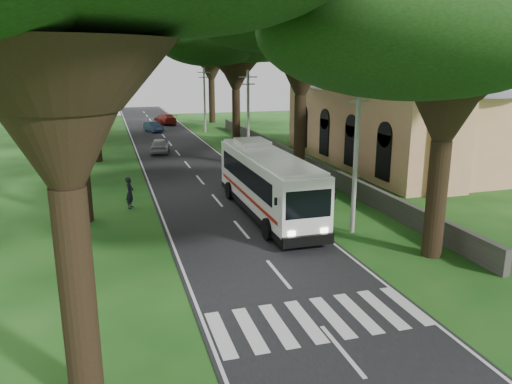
{
  "coord_description": "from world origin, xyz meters",
  "views": [
    {
      "loc": [
        -6.49,
        -16.36,
        8.71
      ],
      "look_at": [
        0.64,
        7.38,
        2.2
      ],
      "focal_mm": 35.0,
      "sensor_mm": 36.0,
      "label": 1
    }
  ],
  "objects": [
    {
      "name": "coach_bus",
      "position": [
        2.18,
        10.33,
        1.97
      ],
      "size": [
        2.94,
        12.39,
        3.65
      ],
      "rotation": [
        0.0,
        0.0,
        0.0
      ],
      "color": "white",
      "rests_on": "ground"
    },
    {
      "name": "distant_car_a",
      "position": [
        -1.64,
        32.62,
        0.75
      ],
      "size": [
        2.33,
        4.45,
        1.44
      ],
      "primitive_type": "imported",
      "rotation": [
        0.0,
        0.0,
        2.99
      ],
      "color": "#A0A1A5",
      "rests_on": "road"
    },
    {
      "name": "tree_r_far",
      "position": [
        8.5,
        56.0,
        12.45
      ],
      "size": [
        15.71,
        15.71,
        15.88
      ],
      "color": "black",
      "rests_on": "ground"
    },
    {
      "name": "tree_l_midb",
      "position": [
        -7.5,
        30.0,
        13.06
      ],
      "size": [
        16.04,
        16.04,
        16.57
      ],
      "color": "black",
      "rests_on": "ground"
    },
    {
      "name": "pole_mid",
      "position": [
        5.5,
        26.0,
        4.18
      ],
      "size": [
        1.6,
        0.24,
        8.0
      ],
      "color": "gray",
      "rests_on": "ground"
    },
    {
      "name": "road",
      "position": [
        0.0,
        25.0,
        0.01
      ],
      "size": [
        8.0,
        120.0,
        0.04
      ],
      "primitive_type": "cube",
      "color": "black",
      "rests_on": "ground"
    },
    {
      "name": "tree_l_far",
      "position": [
        -8.5,
        48.0,
        12.53
      ],
      "size": [
        15.3,
        15.3,
        15.89
      ],
      "color": "black",
      "rests_on": "ground"
    },
    {
      "name": "distant_car_b",
      "position": [
        -0.8,
        48.16,
        0.66
      ],
      "size": [
        2.44,
        4.08,
        1.27
      ],
      "primitive_type": "imported",
      "rotation": [
        0.0,
        0.0,
        0.3
      ],
      "color": "navy",
      "rests_on": "road"
    },
    {
      "name": "tree_r_mida",
      "position": [
        8.0,
        20.0,
        12.65
      ],
      "size": [
        15.71,
        15.71,
        16.09
      ],
      "color": "black",
      "rests_on": "ground"
    },
    {
      "name": "pole_far",
      "position": [
        5.5,
        46.0,
        4.18
      ],
      "size": [
        1.6,
        0.24,
        8.0
      ],
      "color": "gray",
      "rests_on": "ground"
    },
    {
      "name": "ground",
      "position": [
        0.0,
        0.0,
        0.0
      ],
      "size": [
        140.0,
        140.0,
        0.0
      ],
      "primitive_type": "plane",
      "color": "#174A15",
      "rests_on": "ground"
    },
    {
      "name": "crosswalk",
      "position": [
        0.0,
        -2.0,
        0.0
      ],
      "size": [
        8.0,
        3.0,
        0.01
      ],
      "primitive_type": "cube",
      "color": "silver",
      "rests_on": "ground"
    },
    {
      "name": "church",
      "position": [
        17.86,
        21.55,
        4.91
      ],
      "size": [
        14.0,
        24.0,
        11.6
      ],
      "color": "tan",
      "rests_on": "ground"
    },
    {
      "name": "tree_r_near",
      "position": [
        7.5,
        2.0,
        10.78
      ],
      "size": [
        16.15,
        16.15,
        14.27
      ],
      "color": "black",
      "rests_on": "ground"
    },
    {
      "name": "pole_near",
      "position": [
        5.5,
        6.0,
        4.18
      ],
      "size": [
        1.6,
        0.24,
        8.0
      ],
      "color": "gray",
      "rests_on": "ground"
    },
    {
      "name": "pedestrian",
      "position": [
        -5.42,
        13.93,
        0.97
      ],
      "size": [
        0.67,
        0.82,
        1.93
      ],
      "primitive_type": "imported",
      "rotation": [
        0.0,
        0.0,
        1.23
      ],
      "color": "black",
      "rests_on": "ground"
    },
    {
      "name": "property_wall",
      "position": [
        9.0,
        24.0,
        0.6
      ],
      "size": [
        0.35,
        50.0,
        1.2
      ],
      "primitive_type": "cube",
      "color": "#383533",
      "rests_on": "ground"
    },
    {
      "name": "distant_car_c",
      "position": [
        1.63,
        55.68,
        0.78
      ],
      "size": [
        3.06,
        5.45,
        1.49
      ],
      "primitive_type": "imported",
      "rotation": [
        0.0,
        0.0,
        3.34
      ],
      "color": "maroon",
      "rests_on": "road"
    },
    {
      "name": "tree_r_midb",
      "position": [
        7.5,
        38.0,
        11.52
      ],
      "size": [
        15.47,
        15.47,
        14.89
      ],
      "color": "black",
      "rests_on": "ground"
    }
  ]
}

